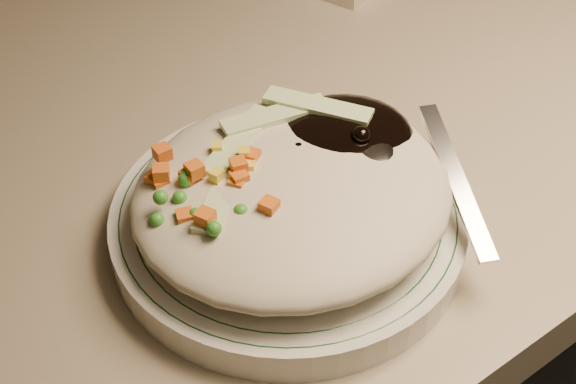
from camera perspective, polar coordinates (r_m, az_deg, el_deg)
desk at (r=0.78m, az=-6.33°, el=-3.22°), size 1.40×0.70×0.74m
plate at (r=0.49m, az=0.00°, el=-2.24°), size 0.21×0.21×0.02m
plate_rim at (r=0.48m, az=0.00°, el=-1.40°), size 0.20×0.20×0.00m
meal at (r=0.47m, az=0.48°, el=0.67°), size 0.21×0.19×0.05m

